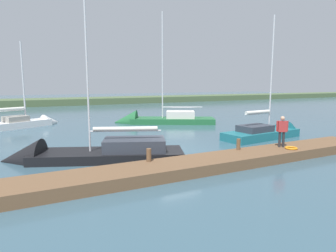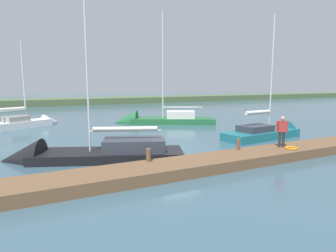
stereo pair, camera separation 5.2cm
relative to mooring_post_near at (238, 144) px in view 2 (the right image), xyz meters
The scene contains 11 objects.
ground_plane 3.99m from the mooring_post_near, 57.53° to the right, with size 200.00×200.00×0.00m, color #385666.
far_shoreline 47.54m from the mooring_post_near, 87.47° to the right, with size 180.00×8.00×2.40m, color #4C603D.
dock_pier 2.29m from the mooring_post_near, 19.33° to the left, with size 20.95×2.10×0.51m, color brown.
mooring_post_near is the anchor object (origin of this frame).
mooring_post_far 5.24m from the mooring_post_near, ahead, with size 0.23×0.23×0.59m, color brown.
life_ring_buoy 2.96m from the mooring_post_near, 156.94° to the left, with size 0.66×0.66×0.10m, color orange.
sailboat_inner_slip 20.77m from the mooring_post_near, 61.91° to the right, with size 6.86×4.74×8.58m.
sailboat_far_left 15.23m from the mooring_post_near, 97.37° to the right, with size 10.27×7.15×12.28m.
sailboat_mid_channel 7.94m from the mooring_post_near, 149.35° to the right, with size 8.02×2.89×9.86m.
sailboat_outer_mooring 8.44m from the mooring_post_near, 25.02° to the right, with size 9.73×5.74×12.04m.
person_on_dock 2.76m from the mooring_post_near, 167.83° to the left, with size 0.59×0.42×1.75m.
Camera 2 is at (8.14, 15.24, 4.05)m, focal length 31.00 mm.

